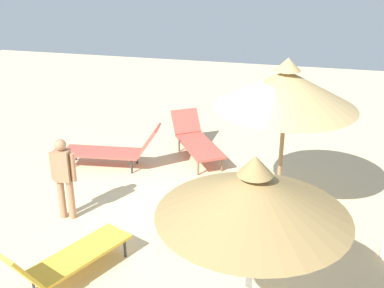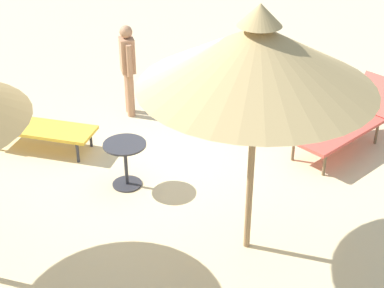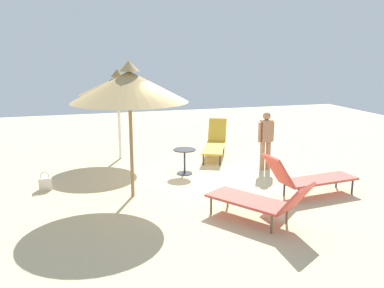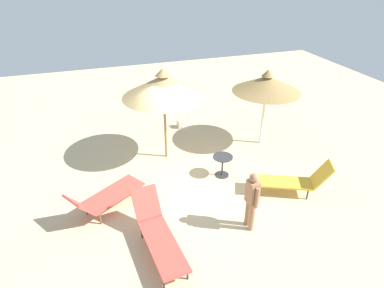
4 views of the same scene
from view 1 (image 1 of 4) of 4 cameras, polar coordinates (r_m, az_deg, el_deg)
name	(u,v)px [view 1 (image 1 of 4)]	position (r m, az deg, el deg)	size (l,w,h in m)	color
ground	(196,217)	(9.04, 0.52, -8.63)	(24.00, 24.00, 0.10)	beige
parasol_umbrella_edge	(286,89)	(8.28, 11.06, 6.41)	(2.44, 2.44, 2.92)	olive
parasol_umbrella_near_right	(254,195)	(5.31, 7.30, -5.99)	(2.18, 2.18, 2.60)	white
lounge_chair_back	(196,139)	(11.14, 0.45, 0.54)	(2.01, 1.62, 0.90)	#CC4C3F
lounge_chair_far_left	(116,149)	(10.74, -9.00, -0.60)	(0.83, 2.21, 1.01)	#CC4C3F
lounge_chair_front	(63,258)	(7.42, -15.00, -12.92)	(2.10, 1.37, 1.01)	gold
person_standing_center	(64,175)	(8.81, -14.92, -3.51)	(0.24, 0.47, 1.54)	#A57554
side_table_round	(179,217)	(8.10, -1.53, -8.63)	(0.58, 0.58, 0.65)	#2D2D33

